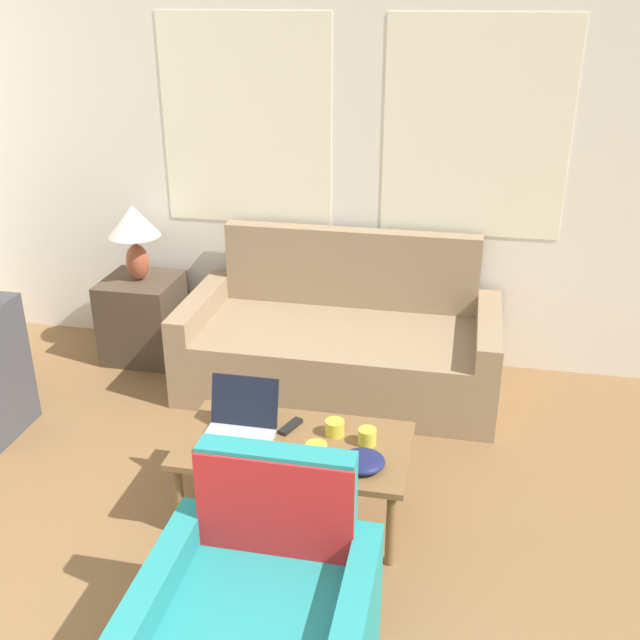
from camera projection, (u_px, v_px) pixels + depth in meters
The scene contains 12 objects.
wall_back at pixel (371, 165), 4.68m from camera, with size 6.70×0.06×2.60m.
couch at pixel (341, 345), 4.71m from camera, with size 1.92×0.91×0.93m.
armchair at pixel (261, 634), 2.60m from camera, with size 0.77×0.72×0.86m.
side_table at pixel (143, 318), 5.06m from camera, with size 0.48×0.48×0.56m.
table_lamp at pixel (134, 229), 4.81m from camera, with size 0.33×0.33×0.50m.
coffee_table at pixel (294, 451), 3.46m from camera, with size 1.07×0.58×0.41m.
laptop at pixel (239, 426), 3.47m from camera, with size 0.32×0.31×0.25m.
cup_navy at pixel (367, 437), 3.42m from camera, with size 0.08×0.08×0.08m.
cup_yellow at pixel (335, 428), 3.49m from camera, with size 0.09×0.09×0.07m.
cup_white at pixel (316, 454), 3.27m from camera, with size 0.10×0.10×0.10m.
snack_bowl at pixel (363, 461), 3.26m from camera, with size 0.20×0.20×0.06m.
tv_remote at pixel (291, 426), 3.55m from camera, with size 0.10×0.16×0.02m.
Camera 1 is at (0.62, -0.56, 2.33)m, focal length 42.00 mm.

